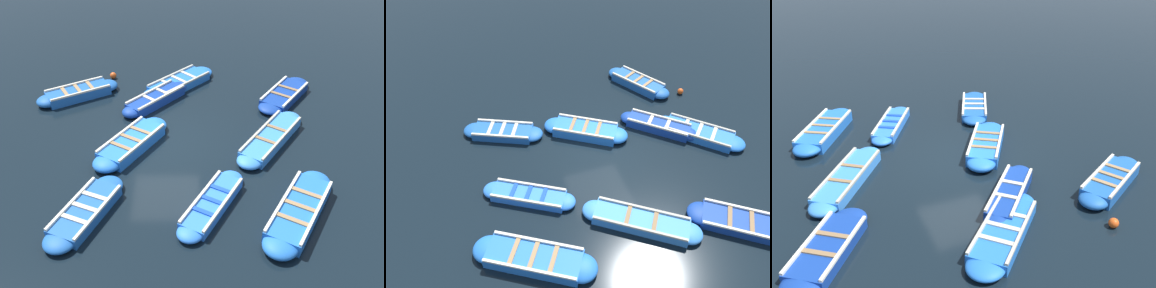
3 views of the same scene
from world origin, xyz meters
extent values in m
plane|color=black|center=(0.00, 0.00, 0.00)|extent=(120.00, 120.00, 0.00)
cube|color=#1E59AD|center=(-3.56, 3.20, 0.19)|extent=(2.57, 2.02, 0.37)
ellipsoid|color=#1E59AD|center=(-2.50, 3.82, 0.19)|extent=(1.17, 1.16, 0.37)
ellipsoid|color=#1E59AD|center=(-4.61, 2.58, 0.19)|extent=(1.17, 1.16, 0.37)
cube|color=beige|center=(-3.76, 3.56, 0.41)|extent=(2.11, 1.28, 0.07)
cube|color=beige|center=(-3.35, 2.84, 0.41)|extent=(2.11, 1.28, 0.07)
cube|color=#9E7A51|center=(-3.11, 3.46, 0.39)|extent=(0.52, 0.76, 0.04)
cube|color=#9E7A51|center=(-3.56, 3.20, 0.39)|extent=(0.52, 0.76, 0.04)
cube|color=#9E7A51|center=(-4.00, 2.94, 0.39)|extent=(0.52, 0.76, 0.04)
cube|color=blue|center=(-1.08, -0.27, 0.19)|extent=(2.18, 2.66, 0.38)
ellipsoid|color=blue|center=(-0.41, 0.80, 0.19)|extent=(1.30, 1.31, 0.38)
ellipsoid|color=blue|center=(-1.74, -1.33, 0.19)|extent=(1.30, 1.31, 0.38)
cube|color=beige|center=(-1.47, -0.02, 0.42)|extent=(1.37, 2.13, 0.07)
cube|color=beige|center=(-0.68, -0.52, 0.42)|extent=(1.37, 2.13, 0.07)
cube|color=olive|center=(-0.80, 0.18, 0.40)|extent=(0.83, 0.59, 0.04)
cube|color=olive|center=(-1.08, -0.27, 0.40)|extent=(0.83, 0.59, 0.04)
cube|color=olive|center=(-1.36, -0.72, 0.40)|extent=(0.83, 0.59, 0.04)
cube|color=blue|center=(0.45, 4.07, 0.16)|extent=(2.61, 2.64, 0.31)
ellipsoid|color=blue|center=(1.39, 5.03, 0.16)|extent=(1.36, 1.36, 0.31)
ellipsoid|color=blue|center=(-0.49, 3.11, 0.16)|extent=(1.36, 1.36, 0.31)
cube|color=#B2AD9E|center=(0.11, 4.40, 0.35)|extent=(1.89, 1.94, 0.07)
cube|color=#B2AD9E|center=(0.79, 3.74, 0.35)|extent=(1.89, 1.94, 0.07)
cube|color=beige|center=(0.85, 4.47, 0.33)|extent=(0.74, 0.73, 0.04)
cube|color=beige|center=(0.45, 4.07, 0.33)|extent=(0.74, 0.73, 0.04)
cube|color=beige|center=(0.05, 3.66, 0.33)|extent=(0.74, 0.73, 0.04)
cube|color=navy|center=(-0.43, 2.70, 0.18)|extent=(2.27, 2.40, 0.36)
ellipsoid|color=navy|center=(0.41, 3.65, 0.18)|extent=(1.01, 1.02, 0.36)
ellipsoid|color=navy|center=(-1.28, 1.76, 0.18)|extent=(1.01, 1.02, 0.36)
cube|color=beige|center=(-0.69, 2.93, 0.39)|extent=(1.72, 1.90, 0.07)
cube|color=beige|center=(-0.18, 2.47, 0.39)|extent=(1.72, 1.90, 0.07)
cube|color=beige|center=(-0.19, 2.97, 0.38)|extent=(0.60, 0.56, 0.04)
cube|color=beige|center=(-0.67, 2.43, 0.38)|extent=(0.60, 0.56, 0.04)
cube|color=#3884E0|center=(3.66, 0.02, 0.16)|extent=(2.47, 3.03, 0.32)
ellipsoid|color=#3884E0|center=(4.52, 1.28, 0.16)|extent=(1.16, 1.17, 0.32)
ellipsoid|color=#3884E0|center=(2.79, -1.24, 0.16)|extent=(1.16, 1.17, 0.32)
cube|color=#B2AD9E|center=(3.32, 0.25, 0.36)|extent=(1.76, 2.51, 0.07)
cube|color=#B2AD9E|center=(3.99, -0.21, 0.36)|extent=(1.76, 2.51, 0.07)
cube|color=olive|center=(3.90, 0.37, 0.34)|extent=(0.73, 0.56, 0.04)
cube|color=olive|center=(3.41, -0.34, 0.34)|extent=(0.73, 0.56, 0.04)
cube|color=#1E59AD|center=(-2.04, -3.48, 0.16)|extent=(1.82, 2.53, 0.31)
ellipsoid|color=#1E59AD|center=(-1.57, -2.41, 0.16)|extent=(1.18, 1.20, 0.31)
ellipsoid|color=#1E59AD|center=(-2.51, -4.55, 0.16)|extent=(1.18, 1.20, 0.31)
cube|color=silver|center=(-2.45, -3.30, 0.35)|extent=(0.99, 2.13, 0.07)
cube|color=silver|center=(-1.64, -3.66, 0.35)|extent=(0.99, 2.13, 0.07)
cube|color=beige|center=(-1.84, -3.03, 0.33)|extent=(0.84, 0.47, 0.04)
cube|color=beige|center=(-2.04, -3.48, 0.33)|extent=(0.84, 0.47, 0.04)
cube|color=beige|center=(-2.24, -3.94, 0.33)|extent=(0.84, 0.47, 0.04)
cube|color=blue|center=(1.49, -3.19, 0.14)|extent=(1.94, 2.58, 0.28)
ellipsoid|color=blue|center=(2.11, -2.10, 0.14)|extent=(1.02, 1.03, 0.28)
ellipsoid|color=blue|center=(0.88, -4.29, 0.14)|extent=(1.02, 1.03, 0.28)
cube|color=beige|center=(1.18, -3.01, 0.32)|extent=(1.28, 2.18, 0.07)
cube|color=beige|center=(1.81, -3.37, 0.32)|extent=(1.28, 2.18, 0.07)
cube|color=#1947B7|center=(1.76, -2.73, 0.30)|extent=(0.68, 0.47, 0.04)
cube|color=#1947B7|center=(1.49, -3.19, 0.30)|extent=(0.68, 0.47, 0.04)
cube|color=#1947B7|center=(1.23, -3.66, 0.30)|extent=(0.68, 0.47, 0.04)
cube|color=blue|center=(3.90, -3.55, 0.19)|extent=(2.33, 2.98, 0.38)
ellipsoid|color=blue|center=(4.61, -2.32, 0.19)|extent=(1.32, 1.33, 0.38)
ellipsoid|color=blue|center=(3.18, -4.78, 0.19)|extent=(1.32, 1.33, 0.38)
cube|color=silver|center=(3.48, -3.31, 0.42)|extent=(1.47, 2.45, 0.07)
cube|color=silver|center=(4.31, -3.79, 0.42)|extent=(1.47, 2.45, 0.07)
cube|color=#9E7A51|center=(4.20, -3.03, 0.40)|extent=(0.86, 0.58, 0.04)
cube|color=#9E7A51|center=(3.90, -3.55, 0.40)|extent=(0.86, 0.58, 0.04)
cube|color=#9E7A51|center=(3.59, -4.08, 0.40)|extent=(0.86, 0.58, 0.04)
cube|color=navy|center=(4.65, 3.03, 0.15)|extent=(2.20, 2.52, 0.30)
ellipsoid|color=navy|center=(5.33, 4.00, 0.15)|extent=(1.32, 1.33, 0.30)
ellipsoid|color=navy|center=(3.97, 2.06, 0.15)|extent=(1.32, 1.33, 0.30)
cube|color=silver|center=(4.26, 3.30, 0.34)|extent=(1.40, 1.95, 0.07)
cube|color=silver|center=(5.03, 2.76, 0.34)|extent=(1.40, 1.95, 0.07)
cube|color=olive|center=(4.84, 3.31, 0.32)|extent=(0.82, 0.63, 0.04)
cube|color=olive|center=(4.46, 2.76, 0.32)|extent=(0.82, 0.63, 0.04)
sphere|color=#E05119|center=(-2.38, 4.82, 0.14)|extent=(0.27, 0.27, 0.27)
camera|label=1|loc=(0.85, -12.54, 8.99)|focal=42.00mm
camera|label=2|loc=(9.72, -4.07, 10.26)|focal=35.00mm
camera|label=3|loc=(4.79, 11.98, 7.42)|focal=42.00mm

